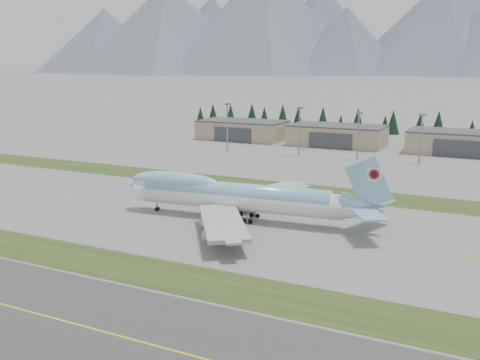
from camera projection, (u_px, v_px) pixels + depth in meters
The scene contains 15 objects.
ground at pixel (236, 224), 142.28m from camera, with size 7000.00×7000.00×0.00m, color slate.
grass_strip_near at pixel (154, 273), 108.87m from camera, with size 400.00×14.00×0.08m, color #243F16.
grass_strip_far at pixel (295, 189), 181.85m from camera, with size 400.00×18.00×0.08m, color #243F16.
asphalt_taxiway at pixel (70, 323), 87.77m from camera, with size 400.00×32.00×0.04m, color #363636.
taxiway_line_main at pixel (236, 224), 142.28m from camera, with size 400.00×0.40×0.02m, color yellow.
taxiway_line_near at pixel (70, 323), 87.77m from camera, with size 400.00×0.40×0.02m, color yellow.
boeing_747_freighter at pixel (236, 196), 145.53m from camera, with size 75.08×64.42×19.74m.
hangar_left at pixel (243, 130), 302.83m from camera, with size 48.00×26.60×10.80m.
hangar_center at pixel (337, 135), 279.34m from camera, with size 48.00×26.60×10.80m.
hangar_right at pixel (461, 142), 253.72m from camera, with size 48.00×26.60×10.80m.
floodlight_masts at pixel (399, 128), 225.94m from camera, with size 163.77×9.64×23.49m.
service_vehicle_a at pixel (303, 149), 268.83m from camera, with size 1.26×3.13×1.07m, color silver.
service_vehicle_b at pixel (373, 162), 233.26m from camera, with size 1.34×3.81×1.26m, color gold.
conifer_belt at pixel (379, 121), 330.02m from camera, with size 272.80×15.11×16.38m.
mountain_ridge_front at pixel (450, 19), 2110.46m from camera, with size 4257.69×1147.28×498.48m.
Camera 1 is at (60.54, -122.46, 41.47)m, focal length 40.00 mm.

